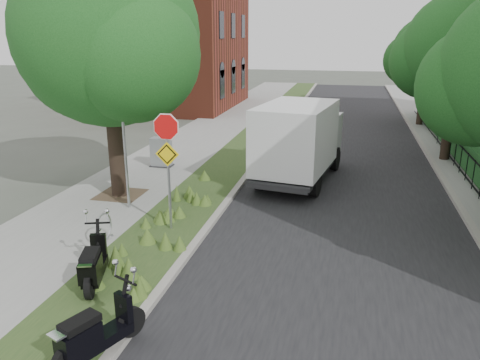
% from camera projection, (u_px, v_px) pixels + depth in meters
% --- Properties ---
extents(ground, '(120.00, 120.00, 0.00)m').
position_uv_depth(ground, '(215.00, 247.00, 11.68)').
color(ground, '#4C5147').
rests_on(ground, ground).
extents(sidewalk_near, '(3.50, 60.00, 0.12)m').
position_uv_depth(sidewalk_near, '(187.00, 146.00, 21.88)').
color(sidewalk_near, gray).
rests_on(sidewalk_near, ground).
extents(verge, '(2.00, 60.00, 0.12)m').
position_uv_depth(verge, '(244.00, 149.00, 21.28)').
color(verge, '#29461E').
rests_on(verge, ground).
extents(kerb_near, '(0.20, 60.00, 0.13)m').
position_uv_depth(kerb_near, '(266.00, 150.00, 21.06)').
color(kerb_near, '#9E9991').
rests_on(kerb_near, ground).
extents(road, '(7.00, 60.00, 0.01)m').
position_uv_depth(road, '(345.00, 156.00, 20.32)').
color(road, black).
rests_on(road, ground).
extents(kerb_far, '(0.20, 60.00, 0.13)m').
position_uv_depth(kerb_far, '(431.00, 159.00, 19.54)').
color(kerb_far, '#9E9991').
rests_on(kerb_far, ground).
extents(footpath_far, '(3.20, 60.00, 0.12)m').
position_uv_depth(footpath_far, '(475.00, 162.00, 19.18)').
color(footpath_far, gray).
rests_on(footpath_far, ground).
extents(street_tree_main, '(6.21, 5.54, 7.66)m').
position_uv_depth(street_tree_main, '(107.00, 44.00, 13.79)').
color(street_tree_main, black).
rests_on(street_tree_main, ground).
extents(bare_post, '(0.08, 0.08, 4.00)m').
position_uv_depth(bare_post, '(124.00, 142.00, 13.42)').
color(bare_post, '#A5A8AD').
rests_on(bare_post, ground).
extents(bike_hoop, '(0.06, 0.78, 0.77)m').
position_uv_depth(bike_hoop, '(103.00, 228.00, 11.56)').
color(bike_hoop, '#A5A8AD').
rests_on(bike_hoop, ground).
extents(sign_assembly, '(0.94, 0.08, 3.22)m').
position_uv_depth(sign_assembly, '(167.00, 148.00, 11.83)').
color(sign_assembly, '#A5A8AD').
rests_on(sign_assembly, ground).
extents(fence_far, '(0.04, 24.00, 1.00)m').
position_uv_depth(fence_far, '(451.00, 146.00, 19.21)').
color(fence_far, black).
rests_on(fence_far, ground).
extents(hedge_far, '(1.00, 24.00, 1.10)m').
position_uv_depth(hedge_far, '(469.00, 147.00, 19.06)').
color(hedge_far, '#17411F').
rests_on(hedge_far, footpath_far).
extents(brick_building, '(9.40, 10.40, 8.30)m').
position_uv_depth(brick_building, '(171.00, 47.00, 32.93)').
color(brick_building, maroon).
rests_on(brick_building, ground).
extents(far_tree_b, '(4.83, 4.31, 6.56)m').
position_uv_depth(far_tree_b, '(456.00, 53.00, 18.21)').
color(far_tree_b, black).
rests_on(far_tree_b, ground).
extents(far_tree_c, '(4.37, 3.89, 5.93)m').
position_uv_depth(far_tree_c, '(426.00, 55.00, 25.76)').
color(far_tree_c, black).
rests_on(far_tree_c, ground).
extents(scooter_near, '(0.75, 1.73, 0.85)m').
position_uv_depth(scooter_near, '(93.00, 269.00, 9.50)').
color(scooter_near, black).
rests_on(scooter_near, ground).
extents(scooter_far, '(0.86, 1.68, 0.85)m').
position_uv_depth(scooter_far, '(91.00, 338.00, 7.32)').
color(scooter_far, black).
rests_on(scooter_far, ground).
extents(box_truck, '(2.86, 5.60, 2.42)m').
position_uv_depth(box_truck, '(300.00, 138.00, 16.45)').
color(box_truck, '#262628').
rests_on(box_truck, ground).
extents(utility_cabinet, '(0.85, 0.56, 1.13)m').
position_uv_depth(utility_cabinet, '(161.00, 153.00, 18.23)').
color(utility_cabinet, '#262628').
rests_on(utility_cabinet, ground).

